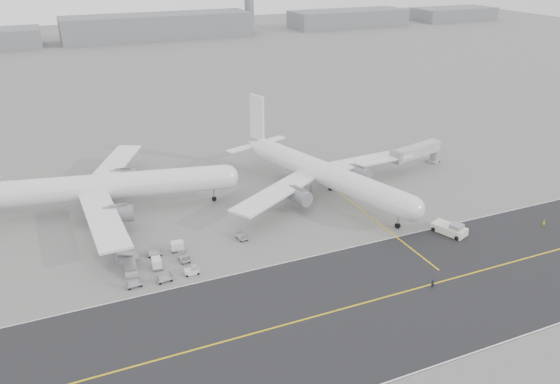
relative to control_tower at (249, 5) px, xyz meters
name	(u,v)px	position (x,y,z in m)	size (l,w,h in m)	color
ground	(245,265)	(-100.00, -265.00, -16.25)	(700.00, 700.00, 0.00)	gray
taxiway	(317,316)	(-94.98, -282.98, -16.24)	(220.00, 59.00, 0.03)	#252528
horizon_buildings	(142,39)	(-70.00, -5.00, -16.25)	(520.00, 28.00, 28.00)	gray
control_tower	(249,5)	(0.00, 0.00, 0.00)	(7.00, 7.00, 31.25)	gray
airliner_a	(108,186)	(-118.56, -233.38, -10.81)	(54.19, 53.08, 18.90)	white
airliner_b	(322,173)	(-74.11, -244.14, -10.98)	(50.35, 51.36, 18.29)	white
pushback_tug	(450,229)	(-59.75, -270.12, -15.25)	(5.23, 8.57, 2.45)	silver
jet_bridge	(416,152)	(-45.39, -239.33, -11.94)	(16.58, 6.84, 6.19)	gray
gse_cluster	(158,267)	(-114.13, -259.89, -16.25)	(16.93, 16.35, 1.93)	#9B9CA1
stray_dolly	(242,239)	(-97.47, -256.35, -16.25)	(1.49, 2.42, 1.49)	silver
ground_crew_a	(433,284)	(-74.44, -283.87, -15.43)	(0.60, 0.40, 1.65)	black
ground_crew_b	(543,223)	(-40.84, -275.17, -15.48)	(0.76, 0.59, 1.56)	yellow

